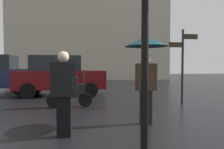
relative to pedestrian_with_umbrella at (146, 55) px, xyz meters
The scene contains 6 objects.
pedestrian_with_umbrella is the anchor object (origin of this frame).
pedestrian_with_bag 2.07m from the pedestrian_with_umbrella, 161.52° to the right, with size 0.51×0.24×1.67m.
parked_scooter 3.19m from the pedestrian_with_umbrella, 130.40° to the left, with size 1.51×0.32×1.23m.
parked_car_left 5.84m from the pedestrian_with_umbrella, 115.29° to the left, with size 4.06×1.88×1.85m.
street_signpost 3.06m from the pedestrian_with_umbrella, 46.63° to the left, with size 1.08×0.08×2.69m.
building_block 16.98m from the pedestrian_with_umbrella, 91.59° to the left, with size 15.49×2.81×14.30m, color #B2A893.
Camera 1 is at (-1.10, -2.90, 1.39)m, focal length 32.84 mm.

